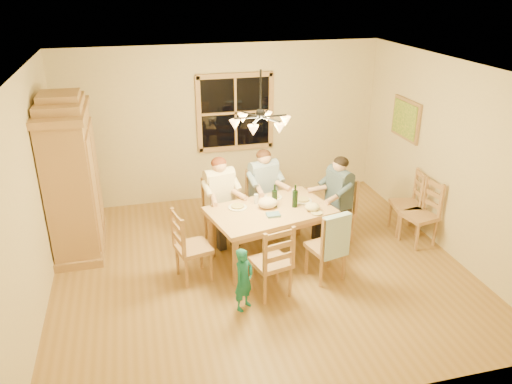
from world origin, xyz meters
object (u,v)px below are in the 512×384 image
object	(u,v)px
chair_far_left	(221,222)
chair_near_right	(325,257)
adult_slate_man	(338,189)
chair_spare_back	(405,214)
wine_bottle_a	(275,196)
chair_end_right	(336,222)
adult_plaid_man	(264,181)
chair_near_left	(271,273)
adult_woman	(220,189)
armoire	(73,180)
chair_far_right	(264,213)
wine_bottle_b	(295,196)
dining_table	(270,216)
chair_spare_front	(418,225)
chandelier	(260,121)
child	(244,279)
chair_end_left	(194,258)

from	to	relation	value
chair_far_left	chair_near_right	distance (m)	1.75
adult_slate_man	chair_far_left	bearing A→B (deg)	63.43
chair_spare_back	wine_bottle_a	bearing A→B (deg)	103.37
chair_end_right	adult_plaid_man	size ratio (longest dim) A/B	1.13
chair_near_left	adult_woman	world-z (taller)	adult_woman
adult_plaid_man	adult_slate_man	distance (m)	1.13
armoire	adult_plaid_man	xyz separation A→B (m)	(2.75, -0.16, -0.22)
chair_far_right	wine_bottle_a	bearing A→B (deg)	72.82
chair_far_left	wine_bottle_b	bearing A→B (deg)	131.05
chair_far_left	adult_woman	size ratio (longest dim) A/B	1.13
dining_table	chair_spare_front	bearing A→B (deg)	-3.52
chair_end_right	chair_spare_back	world-z (taller)	same
chandelier	chair_end_right	xyz separation A→B (m)	(1.31, 0.47, -1.77)
dining_table	wine_bottle_b	size ratio (longest dim) A/B	5.54
dining_table	chair_spare_back	xyz separation A→B (m)	(2.25, 0.24, -0.35)
dining_table	chair_far_right	bearing A→B (deg)	80.90
wine_bottle_a	chair_spare_front	bearing A→B (deg)	-5.53
dining_table	adult_plaid_man	xyz separation A→B (m)	(0.13, 0.83, 0.19)
chair_near_right	wine_bottle_b	size ratio (longest dim) A/B	3.00
armoire	child	size ratio (longest dim) A/B	2.85
dining_table	armoire	bearing A→B (deg)	159.34
armoire	child	bearing A→B (deg)	-45.68
chair_far_left	chair_near_left	world-z (taller)	same
dining_table	chair_far_right	world-z (taller)	chair_far_right
chandelier	chair_far_right	distance (m)	2.08
chair_far_right	chair_end_right	bearing A→B (deg)	136.64
wine_bottle_b	child	distance (m)	1.53
chair_far_left	wine_bottle_b	world-z (taller)	wine_bottle_b
wine_bottle_a	child	world-z (taller)	wine_bottle_a
chair_spare_front	wine_bottle_a	bearing A→B (deg)	72.35
chair_near_left	adult_plaid_man	xyz separation A→B (m)	(0.35, 1.68, 0.54)
chair_near_right	adult_slate_man	distance (m)	1.19
armoire	chair_near_left	bearing A→B (deg)	-37.45
chair_far_left	chair_near_left	distance (m)	1.55
dining_table	chair_near_right	bearing A→B (deg)	-48.82
adult_slate_man	wine_bottle_a	size ratio (longest dim) A/B	2.65
chair_far_right	wine_bottle_b	xyz separation A→B (m)	(0.22, -0.83, 0.62)
wine_bottle_b	chair_far_left	bearing A→B (deg)	144.34
chair_end_left	chair_end_right	world-z (taller)	same
dining_table	chair_end_right	distance (m)	1.19
chair_spare_front	chair_spare_back	bearing A→B (deg)	-12.12
chair_far_right	chandelier	bearing A→B (deg)	59.06
chair_end_right	wine_bottle_a	xyz separation A→B (m)	(-1.03, -0.19, 0.62)
dining_table	chair_far_left	bearing A→B (deg)	131.18
chair_far_left	child	bearing A→B (deg)	75.39
wine_bottle_a	chair_end_left	bearing A→B (deg)	-164.35
dining_table	adult_slate_man	world-z (taller)	adult_slate_man
adult_plaid_man	chair_spare_front	xyz separation A→B (m)	(2.12, -0.97, -0.54)
chair_far_left	chair_near_right	size ratio (longest dim) A/B	1.00
chair_spare_front	adult_plaid_man	bearing A→B (deg)	53.36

